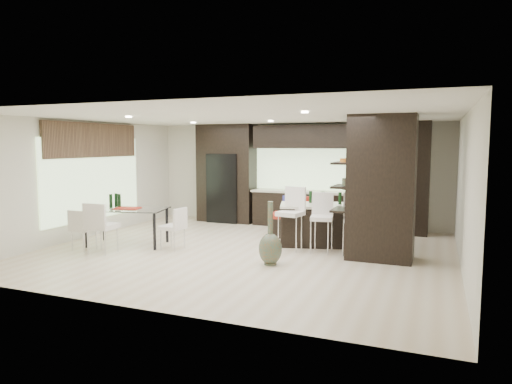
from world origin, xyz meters
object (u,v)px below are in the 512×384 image
at_px(stool_right, 354,231).
at_px(chair_near, 103,230).
at_px(stool_left, 290,225).
at_px(chair_far, 84,232).
at_px(kitchen_island, 330,225).
at_px(bench, 302,226).
at_px(dining_table, 128,227).
at_px(stool_mid, 322,229).
at_px(floor_vase, 270,233).
at_px(chair_end, 173,230).

relative_size(stool_right, chair_near, 1.04).
distance_m(stool_left, chair_far, 4.21).
xyz_separation_m(kitchen_island, stool_left, (-0.65, -0.78, 0.08)).
bearing_deg(chair_near, bench, 39.01).
bearing_deg(kitchen_island, bench, 129.69).
xyz_separation_m(stool_left, bench, (-0.12, 1.31, -0.24)).
xyz_separation_m(kitchen_island, dining_table, (-4.03, -1.60, -0.04)).
relative_size(stool_right, bench, 0.68).
xyz_separation_m(dining_table, chair_near, (0.00, -0.80, 0.08)).
height_order(stool_mid, stool_right, stool_right).
xyz_separation_m(kitchen_island, stool_right, (0.65, -0.77, 0.05)).
relative_size(kitchen_island, floor_vase, 1.83).
xyz_separation_m(stool_right, chair_near, (-4.68, -1.63, -0.02)).
distance_m(bench, dining_table, 3.90).
bearing_deg(chair_far, chair_end, 29.55).
xyz_separation_m(bench, chair_near, (-3.27, -2.92, 0.19)).
relative_size(stool_left, bench, 0.72).
relative_size(stool_mid, chair_end, 1.21).
distance_m(dining_table, chair_far, 0.91).
relative_size(stool_left, chair_end, 1.30).
bearing_deg(stool_right, chair_far, -174.20).
height_order(floor_vase, chair_far, floor_vase).
height_order(kitchen_island, stool_mid, stool_mid).
height_order(stool_right, floor_vase, floor_vase).
bearing_deg(chair_near, stool_mid, 19.25).
distance_m(kitchen_island, bench, 0.94).
bearing_deg(kitchen_island, chair_near, -165.31).
relative_size(stool_right, dining_table, 0.60).
relative_size(stool_right, chair_far, 1.26).
distance_m(stool_mid, chair_near, 4.35).
bearing_deg(chair_far, stool_mid, 24.03).
height_order(stool_mid, dining_table, stool_mid).
relative_size(stool_mid, stool_right, 0.99).
height_order(stool_left, chair_end, stool_left).
height_order(stool_left, dining_table, stool_left).
bearing_deg(stool_mid, dining_table, -177.70).
relative_size(stool_mid, chair_far, 1.24).
bearing_deg(chair_far, stool_right, 21.76).
xyz_separation_m(floor_vase, chair_near, (-3.40, -0.40, -0.10)).
height_order(stool_right, chair_end, stool_right).
bearing_deg(dining_table, floor_vase, -20.14).
bearing_deg(dining_table, chair_far, -137.84).
bearing_deg(chair_end, stool_right, -71.73).
xyz_separation_m(stool_right, floor_vase, (-1.28, -1.23, 0.08)).
xyz_separation_m(kitchen_island, chair_near, (-4.03, -2.40, 0.03)).
height_order(bench, dining_table, dining_table).
relative_size(chair_near, chair_end, 1.18).
bearing_deg(chair_far, kitchen_island, 32.15).
bearing_deg(chair_near, chair_end, 32.72).
height_order(kitchen_island, bench, kitchen_island).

